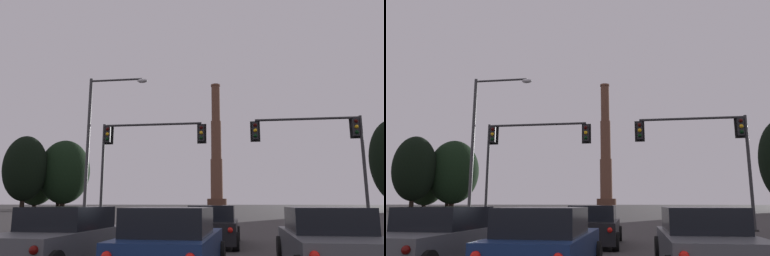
# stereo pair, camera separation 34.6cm
# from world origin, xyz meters

# --- Properties ---
(hatchback_center_lane_front) EXTENTS (1.93, 4.12, 1.44)m
(hatchback_center_lane_front) POSITION_xyz_m (0.07, 12.99, 0.66)
(hatchback_center_lane_front) COLOR black
(hatchback_center_lane_front) RESTS_ON ground_plane
(hatchback_center_lane_second) EXTENTS (1.98, 4.14, 1.44)m
(hatchback_center_lane_second) POSITION_xyz_m (-0.27, 6.76, 0.66)
(hatchback_center_lane_second) COLOR navy
(hatchback_center_lane_second) RESTS_ON ground_plane
(sedan_left_lane_second) EXTENTS (2.16, 4.77, 1.43)m
(sedan_left_lane_second) POSITION_xyz_m (-3.22, 7.88, 0.67)
(sedan_left_lane_second) COLOR #4C4F54
(sedan_left_lane_second) RESTS_ON ground_plane
(sedan_right_lane_second) EXTENTS (1.99, 4.71, 1.43)m
(sedan_right_lane_second) POSITION_xyz_m (3.06, 7.77, 0.67)
(sedan_right_lane_second) COLOR #4C4F54
(sedan_right_lane_second) RESTS_ON ground_plane
(traffic_light_overhead_right) EXTENTS (6.46, 0.50, 6.45)m
(traffic_light_overhead_right) POSITION_xyz_m (5.88, 20.91, 4.96)
(traffic_light_overhead_right) COLOR #2D2D30
(traffic_light_overhead_right) RESTS_ON ground_plane
(traffic_light_overhead_left) EXTENTS (6.82, 0.50, 6.52)m
(traffic_light_overhead_left) POSITION_xyz_m (-5.46, 21.60, 5.03)
(traffic_light_overhead_left) COLOR #2D2D30
(traffic_light_overhead_left) RESTS_ON ground_plane
(street_lamp) EXTENTS (3.69, 0.36, 9.08)m
(street_lamp) POSITION_xyz_m (-7.42, 19.95, 5.58)
(street_lamp) COLOR #38383A
(street_lamp) RESTS_ON ground_plane
(smokestack) EXTENTS (8.09, 8.09, 52.46)m
(smokestack) POSITION_xyz_m (-10.07, 156.32, 20.56)
(smokestack) COLOR #523427
(smokestack) RESTS_ON ground_plane
(treeline_far_left) EXTENTS (10.15, 9.14, 14.06)m
(treeline_far_left) POSITION_xyz_m (-34.77, 70.55, 7.65)
(treeline_far_left) COLOR black
(treeline_far_left) RESTS_ON ground_plane
(treeline_center_right) EXTENTS (7.78, 7.01, 11.15)m
(treeline_center_right) POSITION_xyz_m (-36.79, 72.59, 6.44)
(treeline_center_right) COLOR black
(treeline_center_right) RESTS_ON ground_plane
(treeline_far_right) EXTENTS (8.29, 7.47, 14.25)m
(treeline_far_right) POSITION_xyz_m (-40.30, 65.53, 8.01)
(treeline_far_right) COLOR black
(treeline_far_right) RESTS_ON ground_plane
(treeline_left_mid) EXTENTS (9.14, 8.23, 11.87)m
(treeline_left_mid) POSITION_xyz_m (-44.62, 77.19, 6.40)
(treeline_left_mid) COLOR black
(treeline_left_mid) RESTS_ON ground_plane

